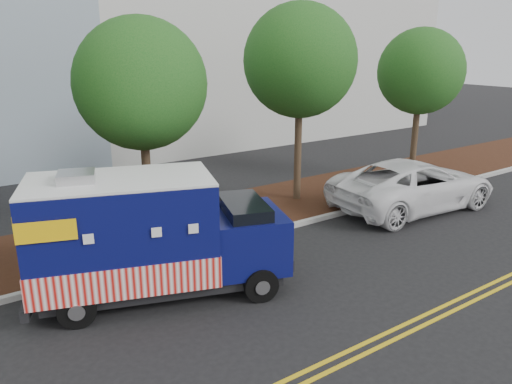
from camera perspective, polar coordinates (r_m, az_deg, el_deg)
ground at (r=12.92m, az=-6.66°, el=-9.67°), size 120.00×120.00×0.00m
curb at (r=14.03m, az=-9.40°, el=-7.23°), size 120.00×0.18×0.15m
mulch_strip at (r=15.82m, az=-12.71°, el=-4.59°), size 120.00×4.00×0.15m
centerline_near at (r=9.76m, az=6.60°, el=-19.28°), size 120.00×0.10×0.01m
centerline_far at (r=9.61m, az=7.64°, el=-19.96°), size 120.00×0.10×0.01m
tree_b at (r=14.46m, az=-13.02°, el=11.89°), size 3.68×3.68×6.45m
tree_c at (r=17.77m, az=5.06°, el=14.68°), size 3.92×3.92×7.07m
tree_d at (r=21.77m, az=18.31°, el=12.92°), size 3.46×3.46×6.32m
food_truck at (r=11.70m, az=-12.35°, el=-5.35°), size 6.23×3.88×3.10m
white_car at (r=18.53m, az=17.56°, el=0.81°), size 6.51×3.37×1.75m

